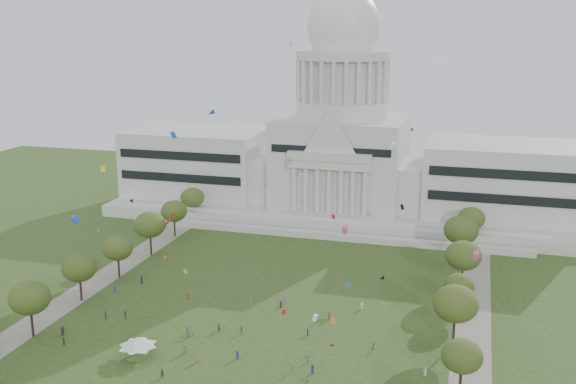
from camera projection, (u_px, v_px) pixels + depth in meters
The scene contains 28 objects.
ground at pixel (227, 357), 137.68m from camera, with size 400.00×400.00×0.00m, color #32471C.
capitol at pixel (341, 152), 238.26m from camera, with size 160.00×64.50×91.30m.
path_left at pixel (99, 281), 178.49m from camera, with size 8.00×160.00×0.04m, color gray.
path_right at pixel (473, 324), 152.83m from camera, with size 8.00×160.00×0.04m, color gray.
row_tree_l_1 at pixel (30, 298), 144.54m from camera, with size 8.86×8.86×12.59m.
row_tree_r_1 at pixel (462, 356), 121.84m from camera, with size 7.58×7.58×10.78m.
row_tree_l_2 at pixel (79, 268), 163.81m from camera, with size 8.42×8.42×11.97m.
row_tree_r_2 at pixel (456, 304), 139.81m from camera, with size 9.55×9.55×13.58m.
row_tree_l_3 at pixel (118, 248), 179.12m from camera, with size 8.12×8.12×11.55m.
row_tree_r_3 at pixel (459, 286), 156.27m from camera, with size 7.01×7.01×9.98m.
row_tree_l_4 at pixel (150, 225), 196.10m from camera, with size 9.29×9.29×13.21m.
row_tree_r_4 at pixel (463, 256), 170.15m from camera, with size 9.19×9.19×13.06m.
row_tree_l_5 at pixel (174, 211), 213.98m from camera, with size 8.33×8.33×11.85m.
row_tree_r_5 at pixel (461, 230), 189.14m from camera, with size 9.82×9.82×13.96m.
row_tree_l_6 at pixel (192, 198), 231.36m from camera, with size 8.19×8.19×11.64m.
row_tree_r_6 at pixel (471, 218), 205.55m from camera, with size 8.42×8.42×11.97m.
event_tent at pixel (138, 342), 136.66m from camera, with size 8.81×8.81×4.48m.
person_0 at pixel (425, 372), 130.07m from camera, with size 0.81×0.52×1.65m, color silver.
person_2 at pixel (374, 346), 140.40m from camera, with size 0.76×0.47×1.56m, color #994C8C.
person_3 at pixel (308, 358), 135.46m from camera, with size 0.96×0.49×1.48m, color #4C4C51.
person_4 at pixel (242, 329), 147.83m from camera, with size 1.12×0.61×1.92m, color olive.
person_5 at pixel (219, 327), 148.88m from camera, with size 1.72×0.68×1.85m, color #33723F.
person_7 at pixel (162, 373), 129.32m from camera, with size 0.67×0.49×1.83m, color #26262B.
person_8 at pixel (188, 330), 147.73m from camera, with size 0.75×0.46×1.54m, color #4C4C51.
person_9 at pixel (293, 368), 131.53m from camera, with size 1.10×0.57×1.70m, color olive.
person_10 at pixel (308, 332), 146.93m from camera, with size 0.95×0.52×1.62m, color navy.
distant_crowd at pixel (194, 319), 153.12m from camera, with size 64.75×36.56×1.95m.
kite_swarm at pixel (254, 204), 137.07m from camera, with size 88.20×107.35×59.77m.
Camera 1 is at (46.48, -117.18, 66.00)m, focal length 42.00 mm.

